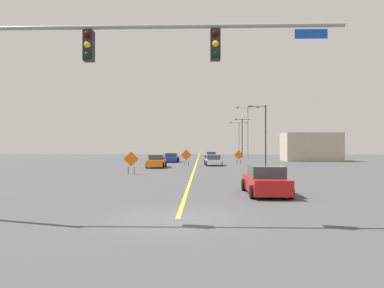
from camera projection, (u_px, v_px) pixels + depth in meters
ground at (178, 219)px, 12.02m from camera, size 165.78×165.78×0.00m
road_centre_stripe at (197, 160)px, 58.05m from camera, size 0.16×92.10×0.01m
traffic_signal_assembly at (90, 64)px, 12.11m from camera, size 13.15×0.44×7.06m
street_lamp_near_right at (242, 135)px, 69.94m from camera, size 2.96×0.24×7.75m
street_lamp_far_right at (264, 131)px, 45.98m from camera, size 2.34×0.24×7.72m
street_lamp_mid_right at (239, 136)px, 72.00m from camera, size 3.69×0.24×7.21m
street_lamp_near_left at (248, 128)px, 61.54m from camera, size 3.99×0.24×9.17m
construction_sign_median_near at (131, 160)px, 30.35m from camera, size 1.30×0.12×1.96m
construction_sign_left_lane at (239, 155)px, 46.26m from camera, size 1.24×0.26×1.83m
construction_sign_left_shoulder at (186, 156)px, 43.89m from camera, size 1.37×0.18×1.95m
car_red_mid at (265, 181)px, 17.88m from camera, size 2.06×4.27×1.47m
car_orange_passing at (157, 161)px, 39.43m from camera, size 2.02×4.52×1.43m
car_blue_near at (171, 158)px, 51.73m from camera, size 2.10×4.44×1.32m
car_white_far at (213, 160)px, 43.39m from camera, size 2.15×4.49×1.30m
car_silver_distant at (211, 155)px, 65.54m from camera, size 2.16×4.02×1.25m
roadside_building_east at (311, 147)px, 55.29m from camera, size 8.55×5.13×4.40m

